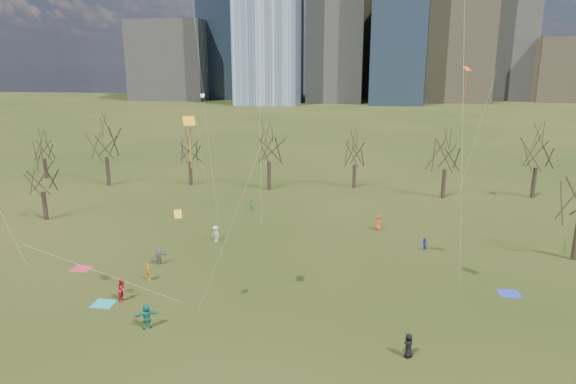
# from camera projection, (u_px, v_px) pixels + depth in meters

# --- Properties ---
(ground) EXTENTS (500.00, 500.00, 0.00)m
(ground) POSITION_uv_depth(u_px,v_px,m) (261.00, 337.00, 34.28)
(ground) COLOR black
(ground) RESTS_ON ground
(downtown_skyline) EXTENTS (212.50, 78.00, 118.00)m
(downtown_skyline) POSITION_uv_depth(u_px,v_px,m) (350.00, 12.00, 226.68)
(downtown_skyline) COLOR slate
(downtown_skyline) RESTS_ON ground
(bare_tree_row) EXTENTS (113.04, 29.80, 9.50)m
(bare_tree_row) POSITION_uv_depth(u_px,v_px,m) (316.00, 152.00, 68.42)
(bare_tree_row) COLOR black
(bare_tree_row) RESTS_ON ground
(blanket_teal) EXTENTS (1.60, 1.50, 0.03)m
(blanket_teal) POSITION_uv_depth(u_px,v_px,m) (104.00, 304.00, 38.99)
(blanket_teal) COLOR teal
(blanket_teal) RESTS_ON ground
(blanket_navy) EXTENTS (1.60, 1.50, 0.03)m
(blanket_navy) POSITION_uv_depth(u_px,v_px,m) (509.00, 294.00, 40.68)
(blanket_navy) COLOR #2634B4
(blanket_navy) RESTS_ON ground
(blanket_crimson) EXTENTS (1.60, 1.50, 0.03)m
(blanket_crimson) POSITION_uv_depth(u_px,v_px,m) (81.00, 269.00, 45.53)
(blanket_crimson) COLOR #C3273B
(blanket_crimson) RESTS_ON ground
(person_2) EXTENTS (0.70, 0.89, 1.82)m
(person_2) POSITION_uv_depth(u_px,v_px,m) (123.00, 290.00, 39.31)
(person_2) COLOR #AC1825
(person_2) RESTS_ON ground
(person_4) EXTENTS (0.91, 0.91, 1.55)m
(person_4) POSITION_uv_depth(u_px,v_px,m) (148.00, 272.00, 42.93)
(person_4) COLOR #FDAD1C
(person_4) RESTS_ON ground
(person_5) EXTENTS (1.75, 1.27, 1.83)m
(person_5) POSITION_uv_depth(u_px,v_px,m) (147.00, 316.00, 35.25)
(person_5) COLOR #19745F
(person_5) RESTS_ON ground
(person_6) EXTENTS (0.89, 0.92, 1.59)m
(person_6) POSITION_uv_depth(u_px,v_px,m) (409.00, 346.00, 31.80)
(person_6) COLOR black
(person_6) RESTS_ON ground
(person_8) EXTENTS (0.65, 0.72, 1.22)m
(person_8) POSITION_uv_depth(u_px,v_px,m) (424.00, 244.00, 49.89)
(person_8) COLOR #28249E
(person_8) RESTS_ON ground
(person_9) EXTENTS (1.22, 1.13, 1.65)m
(person_9) POSITION_uv_depth(u_px,v_px,m) (216.00, 234.00, 52.29)
(person_9) COLOR silver
(person_9) RESTS_ON ground
(person_11) EXTENTS (1.37, 1.37, 1.59)m
(person_11) POSITION_uv_depth(u_px,v_px,m) (159.00, 256.00, 46.38)
(person_11) COLOR #5C5C61
(person_11) RESTS_ON ground
(person_12) EXTENTS (0.78, 0.95, 1.67)m
(person_12) POSITION_uv_depth(u_px,v_px,m) (379.00, 223.00, 55.86)
(person_12) COLOR #E84B19
(person_12) RESTS_ON ground
(person_13) EXTENTS (0.51, 0.63, 1.51)m
(person_13) POSITION_uv_depth(u_px,v_px,m) (252.00, 205.00, 63.13)
(person_13) COLOR #176842
(person_13) RESTS_ON ground
(kites_airborne) EXTENTS (60.39, 39.19, 31.08)m
(kites_airborne) POSITION_uv_depth(u_px,v_px,m) (388.00, 115.00, 41.45)
(kites_airborne) COLOR orange
(kites_airborne) RESTS_ON ground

